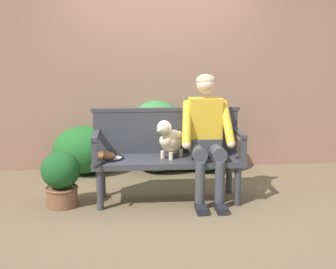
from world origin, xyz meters
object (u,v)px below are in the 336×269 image
object	(u,v)px
dog_on_bench	(170,139)
potted_plant	(61,177)
garden_bench	(168,164)
person_seated	(206,132)
tennis_racket	(109,158)
baseball_glove	(106,156)

from	to	relation	value
dog_on_bench	potted_plant	xyz separation A→B (m)	(-1.12, -0.05, -0.37)
garden_bench	person_seated	size ratio (longest dim) A/B	1.17
tennis_racket	potted_plant	distance (m)	0.52
garden_bench	person_seated	distance (m)	0.52
tennis_racket	potted_plant	world-z (taller)	potted_plant
tennis_racket	dog_on_bench	bearing A→B (deg)	-0.39
tennis_racket	person_seated	bearing A→B (deg)	-0.57
person_seated	tennis_racket	bearing A→B (deg)	179.43
baseball_glove	potted_plant	xyz separation A→B (m)	(-0.46, -0.03, -0.21)
potted_plant	garden_bench	bearing A→B (deg)	3.22
tennis_racket	potted_plant	size ratio (longest dim) A/B	1.00
potted_plant	dog_on_bench	bearing A→B (deg)	2.64
dog_on_bench	baseball_glove	size ratio (longest dim) A/B	1.88
garden_bench	dog_on_bench	bearing A→B (deg)	-30.94
person_seated	baseball_glove	bearing A→B (deg)	-178.99
baseball_glove	potted_plant	distance (m)	0.50
baseball_glove	potted_plant	size ratio (longest dim) A/B	0.38
garden_bench	dog_on_bench	xyz separation A→B (m)	(0.02, -0.01, 0.27)
garden_bench	potted_plant	size ratio (longest dim) A/B	2.71
garden_bench	tennis_racket	distance (m)	0.62
garden_bench	person_seated	bearing A→B (deg)	-2.33
tennis_racket	potted_plant	xyz separation A→B (m)	(-0.49, -0.06, -0.17)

